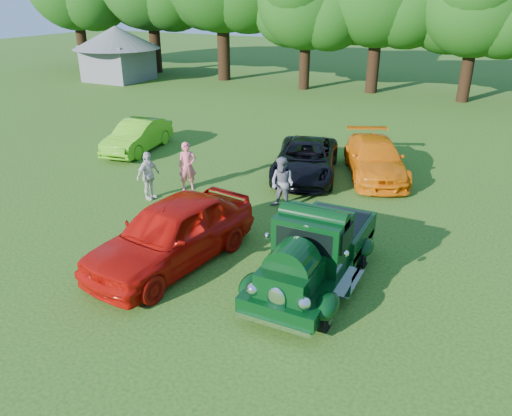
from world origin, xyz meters
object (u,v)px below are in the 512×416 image
at_px(spectator_white, 148,176).
at_px(gazebo, 117,47).
at_px(red_convertible, 172,233).
at_px(back_car_black, 306,159).
at_px(back_car_lime, 137,136).
at_px(hero_pickup, 315,252).
at_px(spectator_grey, 282,184).
at_px(back_car_orange, 375,159).
at_px(spectator_pink, 187,166).

relative_size(spectator_white, gazebo, 0.25).
distance_m(red_convertible, back_car_black, 7.46).
bearing_deg(back_car_lime, hero_pickup, -41.08).
distance_m(hero_pickup, spectator_grey, 4.36).
xyz_separation_m(spectator_grey, gazebo, (-20.80, 16.67, 1.57)).
relative_size(back_car_orange, spectator_pink, 2.78).
bearing_deg(back_car_lime, spectator_pink, -41.49).
bearing_deg(spectator_pink, gazebo, 95.21).
height_order(spectator_pink, gazebo, gazebo).
bearing_deg(red_convertible, spectator_white, 143.36).
relative_size(spectator_pink, spectator_white, 1.04).
bearing_deg(back_car_lime, back_car_black, -7.24).
xyz_separation_m(back_car_black, spectator_grey, (0.43, -3.09, 0.18)).
relative_size(red_convertible, spectator_grey, 2.93).
height_order(spectator_white, gazebo, gazebo).
bearing_deg(back_car_orange, spectator_white, -161.91).
xyz_separation_m(back_car_lime, back_car_black, (7.51, 0.24, 0.00)).
bearing_deg(back_car_lime, gazebo, 123.83).
bearing_deg(gazebo, back_car_orange, -28.79).
bearing_deg(back_car_black, back_car_orange, 11.03).
distance_m(back_car_orange, spectator_grey, 4.62).
relative_size(back_car_lime, spectator_white, 2.46).
xyz_separation_m(red_convertible, gazebo, (-19.74, 21.01, 1.57)).
bearing_deg(spectator_pink, back_car_orange, -3.05).
relative_size(back_car_lime, back_car_black, 0.84).
relative_size(back_car_lime, gazebo, 0.62).
distance_m(hero_pickup, red_convertible, 3.56).
distance_m(spectator_pink, gazebo, 24.01).
xyz_separation_m(back_car_black, spectator_white, (-3.78, -4.31, 0.15)).
relative_size(spectator_grey, gazebo, 0.26).
height_order(hero_pickup, back_car_orange, hero_pickup).
relative_size(hero_pickup, back_car_lime, 1.18).
bearing_deg(hero_pickup, gazebo, 138.84).
distance_m(red_convertible, back_car_orange, 9.05).
bearing_deg(back_car_lime, spectator_grey, -28.84).
distance_m(red_convertible, spectator_pink, 5.04).
distance_m(back_car_orange, spectator_pink, 6.81).
distance_m(hero_pickup, gazebo, 30.88).
relative_size(back_car_lime, spectator_pink, 2.36).
relative_size(spectator_pink, gazebo, 0.26).
bearing_deg(red_convertible, spectator_grey, 84.32).
bearing_deg(red_convertible, back_car_lime, 141.83).
bearing_deg(gazebo, spectator_grey, -38.72).
bearing_deg(back_car_lime, back_car_orange, -1.03).
bearing_deg(hero_pickup, red_convertible, -168.48).
relative_size(back_car_black, spectator_white, 2.94).
height_order(back_car_lime, spectator_white, spectator_white).
relative_size(red_convertible, back_car_orange, 1.05).
bearing_deg(back_car_lime, spectator_white, -56.56).
bearing_deg(spectator_white, back_car_black, -33.20).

